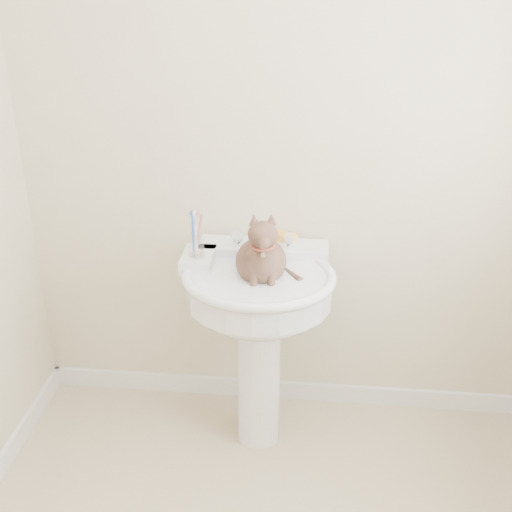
# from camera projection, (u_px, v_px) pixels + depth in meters

# --- Properties ---
(wall_back) EXTENTS (2.20, 0.00, 2.50)m
(wall_back) POSITION_uv_depth(u_px,v_px,m) (284.00, 142.00, 2.54)
(wall_back) COLOR beige
(wall_back) RESTS_ON ground
(baseboard_back) EXTENTS (2.20, 0.02, 0.09)m
(baseboard_back) POSITION_uv_depth(u_px,v_px,m) (279.00, 389.00, 3.05)
(baseboard_back) COLOR white
(baseboard_back) RESTS_ON floor
(pedestal_sink) EXTENTS (0.61, 0.60, 0.85)m
(pedestal_sink) POSITION_uv_depth(u_px,v_px,m) (258.00, 306.00, 2.54)
(pedestal_sink) COLOR white
(pedestal_sink) RESTS_ON floor
(faucet) EXTENTS (0.28, 0.12, 0.14)m
(faucet) POSITION_uv_depth(u_px,v_px,m) (263.00, 239.00, 2.57)
(faucet) COLOR silver
(faucet) RESTS_ON pedestal_sink
(soap_bar) EXTENTS (0.10, 0.08, 0.03)m
(soap_bar) POSITION_uv_depth(u_px,v_px,m) (285.00, 237.00, 2.66)
(soap_bar) COLOR #FCAA2E
(soap_bar) RESTS_ON pedestal_sink
(toothbrush_cup) EXTENTS (0.07, 0.07, 0.18)m
(toothbrush_cup) POSITION_uv_depth(u_px,v_px,m) (196.00, 245.00, 2.51)
(toothbrush_cup) COLOR silver
(toothbrush_cup) RESTS_ON pedestal_sink
(cat) EXTENTS (0.22, 0.27, 0.40)m
(cat) POSITION_uv_depth(u_px,v_px,m) (261.00, 258.00, 2.43)
(cat) COLOR brown
(cat) RESTS_ON pedestal_sink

